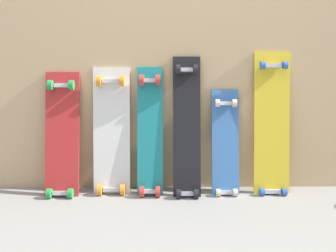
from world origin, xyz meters
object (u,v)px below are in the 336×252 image
(skateboard_white, at_px, (112,135))
(skateboard_black, at_px, (187,131))
(skateboard_teal, at_px, (150,136))
(skateboard_blue, at_px, (225,148))
(skateboard_red, at_px, (62,139))
(skateboard_yellow, at_px, (272,129))

(skateboard_white, distance_m, skateboard_black, 0.49)
(skateboard_teal, distance_m, skateboard_black, 0.24)
(skateboard_teal, xyz_separation_m, skateboard_black, (0.24, -0.01, 0.03))
(skateboard_blue, bearing_deg, skateboard_teal, -179.25)
(skateboard_black, distance_m, skateboard_blue, 0.28)
(skateboard_red, bearing_deg, skateboard_yellow, 0.99)
(skateboard_red, xyz_separation_m, skateboard_teal, (0.57, 0.01, 0.02))
(skateboard_red, xyz_separation_m, skateboard_black, (0.80, -0.01, 0.05))
(skateboard_white, relative_size, skateboard_black, 0.92)
(skateboard_blue, xyz_separation_m, skateboard_yellow, (0.30, 0.01, 0.12))
(skateboard_white, xyz_separation_m, skateboard_yellow, (1.04, -0.01, 0.04))
(skateboard_white, height_order, skateboard_blue, skateboard_white)
(skateboard_blue, bearing_deg, skateboard_black, -175.65)
(skateboard_red, height_order, skateboard_yellow, skateboard_yellow)
(skateboard_teal, height_order, skateboard_yellow, skateboard_yellow)
(skateboard_black, height_order, skateboard_yellow, skateboard_yellow)
(skateboard_teal, bearing_deg, skateboard_blue, 0.75)
(skateboard_yellow, bearing_deg, skateboard_teal, -178.78)
(skateboard_teal, bearing_deg, skateboard_black, -3.12)
(skateboard_blue, height_order, skateboard_yellow, skateboard_yellow)
(skateboard_white, bearing_deg, skateboard_teal, -5.33)
(skateboard_red, height_order, skateboard_teal, skateboard_teal)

